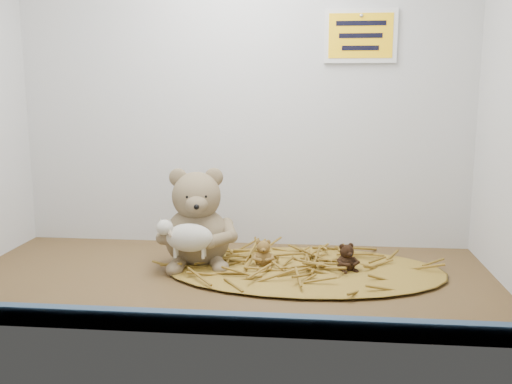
# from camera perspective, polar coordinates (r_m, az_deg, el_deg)

# --- Properties ---
(alcove_shell) EXTENTS (1.20, 0.60, 0.90)m
(alcove_shell) POSITION_cam_1_polar(r_m,az_deg,el_deg) (1.31, -2.46, 11.66)
(alcove_shell) COLOR #483419
(alcove_shell) RESTS_ON ground
(front_rail) EXTENTS (1.19, 0.02, 0.04)m
(front_rail) POSITION_cam_1_polar(r_m,az_deg,el_deg) (1.02, -5.41, -12.81)
(front_rail) COLOR #324861
(front_rail) RESTS_ON shelf_floor
(straw_bed) EXTENTS (0.65, 0.38, 0.01)m
(straw_bed) POSITION_cam_1_polar(r_m,az_deg,el_deg) (1.33, 4.83, -7.75)
(straw_bed) COLOR brown
(straw_bed) RESTS_ON shelf_floor
(main_teddy) EXTENTS (0.23, 0.23, 0.23)m
(main_teddy) POSITION_cam_1_polar(r_m,az_deg,el_deg) (1.37, -5.93, -2.51)
(main_teddy) COLOR #8D7F57
(main_teddy) RESTS_ON shelf_floor
(toy_lamb) EXTENTS (0.14, 0.08, 0.09)m
(toy_lamb) POSITION_cam_1_polar(r_m,az_deg,el_deg) (1.29, -6.67, -4.56)
(toy_lamb) COLOR beige
(toy_lamb) RESTS_ON main_teddy
(mini_teddy_tan) EXTENTS (0.06, 0.06, 0.06)m
(mini_teddy_tan) POSITION_cam_1_polar(r_m,az_deg,el_deg) (1.34, 0.74, -5.99)
(mini_teddy_tan) COLOR brown
(mini_teddy_tan) RESTS_ON straw_bed
(mini_teddy_brown) EXTENTS (0.07, 0.07, 0.06)m
(mini_teddy_brown) POSITION_cam_1_polar(r_m,az_deg,el_deg) (1.32, 9.02, -6.34)
(mini_teddy_brown) COLOR black
(mini_teddy_brown) RESTS_ON straw_bed
(wall_sign) EXTENTS (0.16, 0.01, 0.11)m
(wall_sign) POSITION_cam_1_polar(r_m,az_deg,el_deg) (1.51, 10.41, 15.11)
(wall_sign) COLOR yellow
(wall_sign) RESTS_ON back_wall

